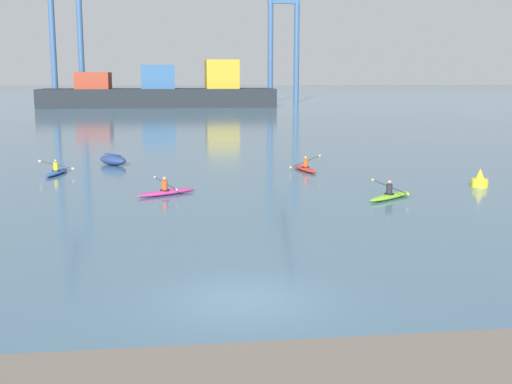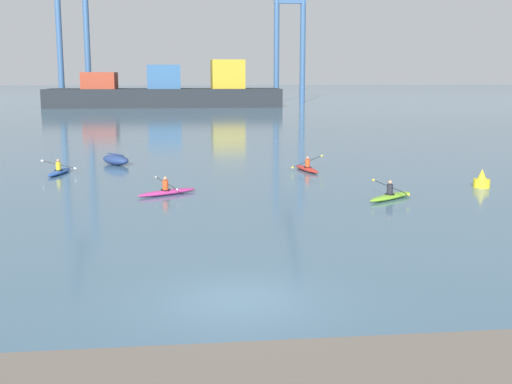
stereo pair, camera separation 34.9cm
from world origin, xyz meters
TOP-DOWN VIEW (x-y plane):
  - ground_plane at (0.00, 0.00)m, footprint 800.00×800.00m
  - container_barge at (-3.67, 113.01)m, footprint 44.67×11.66m
  - gantry_crane_west at (-22.69, 122.86)m, footprint 6.68×17.49m
  - gantry_crane_west_mid at (22.72, 126.80)m, footprint 6.98×19.07m
  - capsized_dinghy at (-5.87, 28.20)m, footprint 2.49×2.71m
  - channel_buoy at (14.81, 16.61)m, footprint 0.90×0.90m
  - kayak_red at (6.55, 23.83)m, footprint 2.16×3.45m
  - kayak_magenta at (-2.20, 16.29)m, footprint 3.20×2.31m
  - kayak_lime at (8.78, 13.79)m, footprint 3.05×2.57m
  - kayak_blue at (-8.95, 24.21)m, footprint 2.21×3.45m

SIDE VIEW (x-z plane):
  - ground_plane at x=0.00m, z-range 0.00..0.00m
  - kayak_red at x=6.55m, z-range -0.34..0.69m
  - kayak_magenta at x=-2.20m, z-range -0.30..0.65m
  - kayak_lime at x=8.78m, z-range -0.30..0.65m
  - kayak_blue at x=-8.95m, z-range -0.30..0.65m
  - capsized_dinghy at x=-5.87m, z-range -0.03..0.73m
  - channel_buoy at x=14.81m, z-range -0.14..0.86m
  - container_barge at x=-3.67m, z-range -1.66..7.33m
  - gantry_crane_west_mid at x=22.72m, z-range -1.07..36.70m
  - gantry_crane_west at x=-22.69m, z-range 0.84..37.98m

